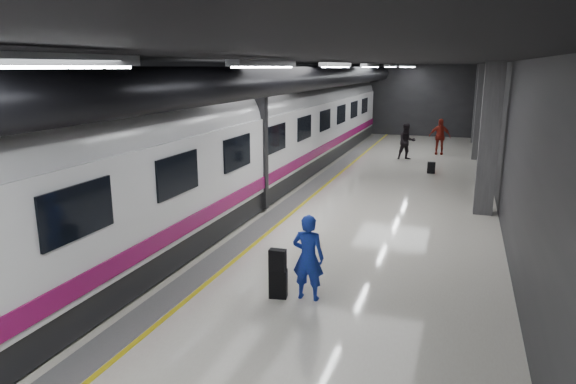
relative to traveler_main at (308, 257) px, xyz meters
The scene contains 9 objects.
ground 5.65m from the traveler_main, 102.58° to the left, with size 40.00×40.00×0.00m, color silver.
platform_hall 7.12m from the traveler_main, 103.20° to the left, with size 10.02×40.02×4.51m.
train 7.16m from the traveler_main, 129.29° to the left, with size 3.05×38.00×4.05m.
traveler_main is the anchor object (origin of this frame).
suitcase_main 0.80m from the traveler_main, 166.49° to the right, with size 0.34×0.22×0.56m, color black.
shoulder_bag 0.58m from the traveler_main, 163.61° to the right, with size 0.32×0.17×0.43m, color black.
traveler_far_a 16.19m from the traveler_main, 89.79° to the left, with size 0.85×0.66×1.74m, color black.
traveler_far_b 18.38m from the traveler_main, 85.39° to the left, with size 1.06×0.44×1.81m, color maroon.
suitcase_far 13.26m from the traveler_main, 83.77° to the left, with size 0.32×0.21×0.48m, color black.
Camera 1 is at (3.81, -14.21, 4.34)m, focal length 32.00 mm.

